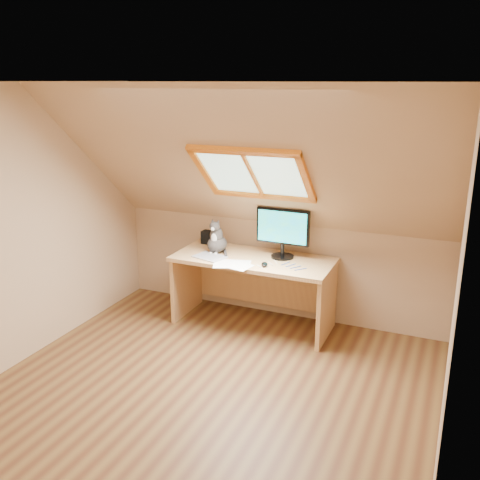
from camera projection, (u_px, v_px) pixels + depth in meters
The scene contains 10 objects.
ground at pixel (203, 397), 4.24m from camera, with size 3.50×3.50×0.00m, color brown.
room_shell at pixel (193, 226), 3.74m from camera, with size 3.52×3.52×2.41m.
desk at pixel (256, 276), 5.42m from camera, with size 1.58×0.69×0.72m.
monitor at pixel (283, 230), 5.21m from camera, with size 0.54×0.23×0.49m.
cat at pixel (217, 240), 5.42m from camera, with size 0.20×0.24×0.36m.
desk_speaker at pixel (207, 237), 5.73m from camera, with size 0.10×0.10×0.14m, color black.
graphics_tablet at pixel (210, 257), 5.29m from camera, with size 0.30×0.22×0.01m, color #B2B2B7.
mouse at pixel (264, 264), 5.05m from camera, with size 0.06×0.11×0.03m, color black.
papers at pixel (232, 264), 5.11m from camera, with size 0.35×0.30×0.01m.
cables at pixel (283, 266), 5.05m from camera, with size 0.51×0.26×0.01m.
Camera 1 is at (1.73, -3.28, 2.41)m, focal length 40.00 mm.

